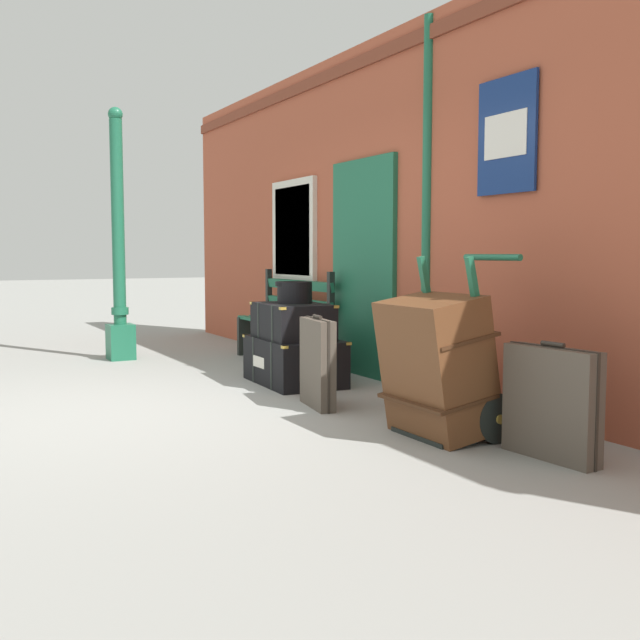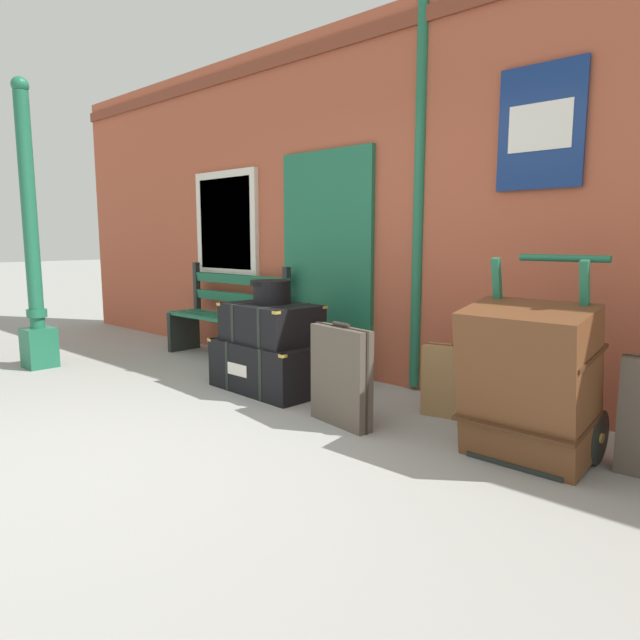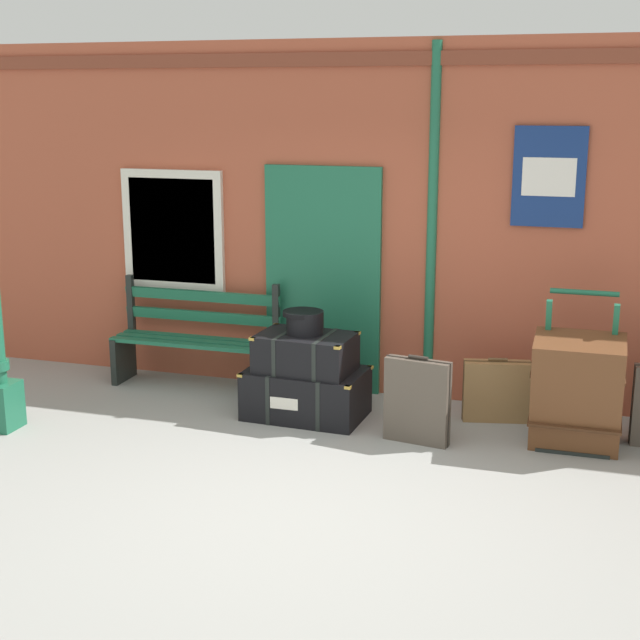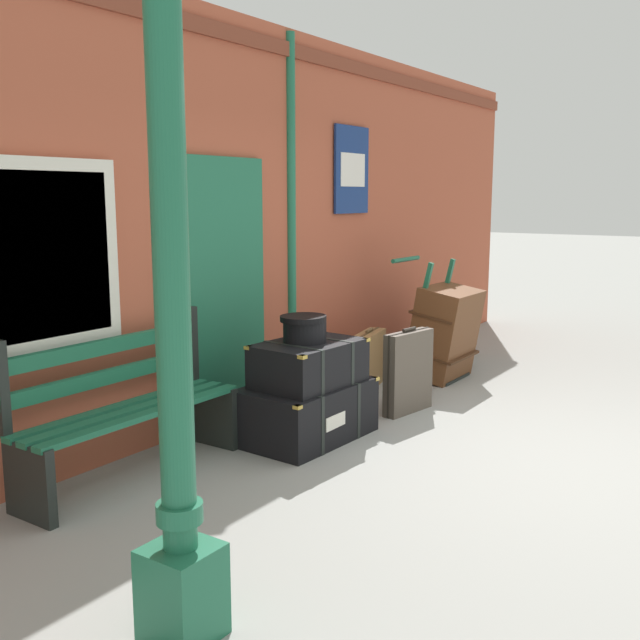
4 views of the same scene
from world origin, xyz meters
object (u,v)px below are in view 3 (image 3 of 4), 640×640
at_px(platform_bench, 197,341).
at_px(steamer_trunk_middle, 306,353).
at_px(steamer_trunk_base, 306,393).
at_px(porters_trolley, 576,409).
at_px(suitcase_charcoal, 496,391).
at_px(suitcase_beige, 417,401).
at_px(large_brown_trunk, 577,392).
at_px(round_hatbox, 305,321).

height_order(platform_bench, steamer_trunk_middle, platform_bench).
distance_m(steamer_trunk_base, porters_trolley, 2.25).
xyz_separation_m(porters_trolley, suitcase_charcoal, (-0.66, 0.30, -0.01)).
bearing_deg(platform_bench, suitcase_beige, -19.96).
bearing_deg(large_brown_trunk, steamer_trunk_base, 177.78).
distance_m(porters_trolley, suitcase_beige, 1.28).
relative_size(large_brown_trunk, suitcase_charcoal, 1.61).
distance_m(porters_trolley, suitcase_charcoal, 0.73).
xyz_separation_m(large_brown_trunk, suitcase_beige, (-1.21, -0.23, -0.12)).
distance_m(platform_bench, round_hatbox, 1.41).
height_order(suitcase_beige, suitcase_charcoal, suitcase_beige).
distance_m(round_hatbox, suitcase_beige, 1.21).
height_order(steamer_trunk_middle, porters_trolley, porters_trolley).
bearing_deg(suitcase_charcoal, round_hatbox, -166.57).
bearing_deg(steamer_trunk_base, steamer_trunk_middle, -76.83).
bearing_deg(large_brown_trunk, suitcase_beige, -169.43).
relative_size(platform_bench, steamer_trunk_base, 1.54).
xyz_separation_m(steamer_trunk_middle, suitcase_beige, (1.03, -0.30, -0.24)).
distance_m(steamer_trunk_middle, porters_trolley, 2.27).
bearing_deg(steamer_trunk_base, platform_bench, 157.60).
bearing_deg(large_brown_trunk, suitcase_charcoal, 144.35).
distance_m(suitcase_beige, suitcase_charcoal, 0.90).
relative_size(round_hatbox, porters_trolley, 0.29).
height_order(steamer_trunk_base, steamer_trunk_middle, steamer_trunk_middle).
bearing_deg(steamer_trunk_base, round_hatbox, 148.07).
bearing_deg(round_hatbox, suitcase_charcoal, 13.43).
bearing_deg(suitcase_charcoal, large_brown_trunk, -35.65).
relative_size(steamer_trunk_middle, suitcase_beige, 1.16).
bearing_deg(suitcase_charcoal, steamer_trunk_middle, -165.50).
distance_m(platform_bench, suitcase_charcoal, 2.86).
bearing_deg(large_brown_trunk, platform_bench, 170.17).
relative_size(large_brown_trunk, suitcase_beige, 1.29).
bearing_deg(suitcase_beige, steamer_trunk_middle, 164.03).
relative_size(platform_bench, large_brown_trunk, 1.70).
relative_size(porters_trolley, suitcase_beige, 1.64).
relative_size(round_hatbox, suitcase_beige, 0.48).
xyz_separation_m(platform_bench, suitcase_beige, (2.30, -0.84, -0.10)).
relative_size(steamer_trunk_base, suitcase_charcoal, 1.78).
relative_size(steamer_trunk_middle, porters_trolley, 0.71).
xyz_separation_m(suitcase_beige, suitcase_charcoal, (0.55, 0.70, -0.08)).
xyz_separation_m(round_hatbox, suitcase_beige, (1.05, -0.32, -0.51)).
bearing_deg(platform_bench, porters_trolley, -7.03).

